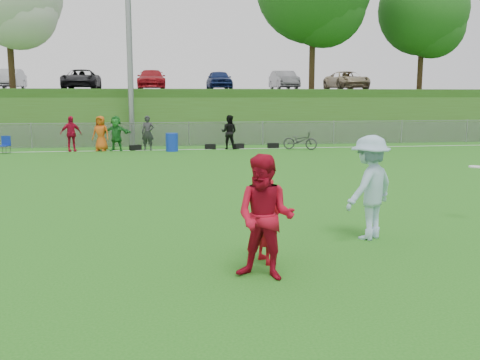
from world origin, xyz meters
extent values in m
plane|color=#1C6916|center=(0.00, 0.00, 0.00)|extent=(120.00, 120.00, 0.00)
cube|color=white|center=(0.00, 18.00, 0.01)|extent=(60.00, 0.10, 0.01)
cube|color=gray|center=(0.00, 20.00, 0.60)|extent=(58.00, 0.02, 1.20)
cube|color=gray|center=(0.00, 20.00, 1.25)|extent=(58.00, 0.04, 0.04)
cylinder|color=gray|center=(-3.00, 20.80, 6.00)|extent=(0.30, 0.30, 12.00)
cube|color=#2D5116|center=(0.00, 31.00, 1.50)|extent=(120.00, 18.00, 3.00)
cube|color=black|center=(0.00, 33.00, 3.05)|extent=(120.00, 12.00, 0.10)
cylinder|color=black|center=(-10.00, 25.00, 6.75)|extent=(0.36, 0.36, 7.50)
sphere|color=silver|center=(-9.40, 24.70, 7.50)|extent=(4.50, 4.50, 4.50)
cylinder|color=black|center=(8.00, 24.50, 7.25)|extent=(0.36, 0.36, 8.50)
sphere|color=#155015|center=(8.60, 24.20, 8.10)|extent=(5.10, 5.10, 5.10)
cylinder|color=black|center=(16.00, 26.00, 6.50)|extent=(0.36, 0.36, 7.00)
sphere|color=#155015|center=(16.00, 26.00, 8.25)|extent=(5.88, 5.88, 5.88)
sphere|color=#155015|center=(16.60, 25.70, 7.20)|extent=(4.20, 4.20, 4.20)
imported|color=#AFB0B5|center=(-12.00, 32.00, 3.82)|extent=(1.52, 4.37, 1.44)
imported|color=black|center=(-7.00, 32.00, 3.82)|extent=(2.39, 5.18, 1.44)
imported|color=#A01117|center=(-2.00, 32.00, 3.82)|extent=(2.02, 4.96, 1.44)
imported|color=navy|center=(3.00, 32.00, 3.82)|extent=(1.70, 4.23, 1.44)
imported|color=gray|center=(8.00, 32.00, 3.82)|extent=(1.52, 4.37, 1.44)
imported|color=tan|center=(13.00, 32.00, 3.82)|extent=(2.39, 5.18, 1.44)
imported|color=#B20C2C|center=(-5.75, 18.00, 0.85)|extent=(1.08, 0.74, 1.69)
imported|color=#CA5313|center=(-4.36, 18.00, 0.85)|extent=(0.95, 0.76, 1.69)
imported|color=#207A29|center=(-3.64, 18.00, 0.85)|extent=(1.64, 0.85, 1.69)
imported|color=#2C2C2E|center=(-2.12, 18.00, 0.85)|extent=(0.69, 0.52, 1.69)
imported|color=black|center=(1.89, 18.00, 0.85)|extent=(1.01, 0.92, 1.69)
cube|color=black|center=(-2.74, 18.10, 0.13)|extent=(0.62, 0.47, 0.26)
cube|color=black|center=(0.95, 18.10, 0.13)|extent=(0.59, 0.36, 0.26)
cube|color=black|center=(2.37, 18.10, 0.13)|extent=(0.62, 0.51, 0.26)
cube|color=black|center=(4.17, 18.10, 0.13)|extent=(0.56, 0.30, 0.26)
imported|color=red|center=(0.04, -0.36, 0.85)|extent=(0.56, 0.71, 1.70)
imported|color=#B10C23|center=(-0.14, -1.13, 0.91)|extent=(1.11, 1.02, 1.83)
imported|color=#9DC1DB|center=(2.21, 0.75, 0.97)|extent=(1.43, 1.31, 1.93)
cylinder|color=silver|center=(5.00, 1.82, 1.16)|extent=(0.28, 0.28, 0.03)
cylinder|color=#1132B8|center=(-0.98, 17.35, 0.44)|extent=(0.64, 0.64, 0.87)
cube|color=navy|center=(-8.70, 17.53, 0.36)|extent=(0.54, 0.54, 0.04)
cube|color=navy|center=(-8.64, 17.74, 0.58)|extent=(0.44, 0.15, 0.45)
imported|color=#29292B|center=(5.34, 17.20, 0.45)|extent=(1.79, 1.33, 0.90)
camera|label=1|loc=(-1.64, -8.50, 2.65)|focal=40.00mm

